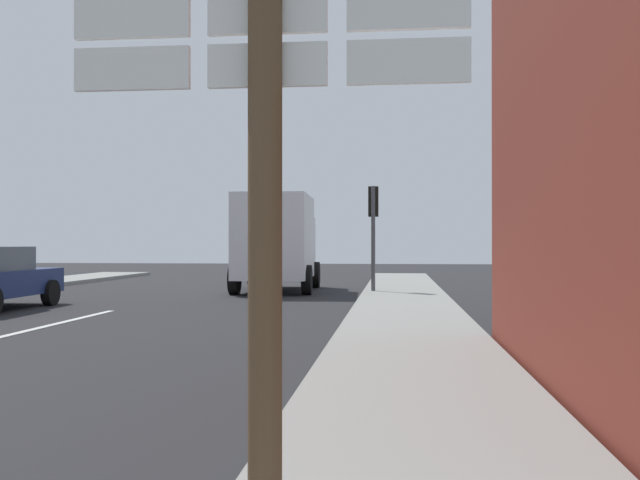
% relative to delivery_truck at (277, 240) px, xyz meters
% --- Properties ---
extents(ground_plane, '(80.00, 80.00, 0.00)m').
position_rel_delivery_truck_xyz_m(ground_plane, '(-2.65, -8.96, -1.65)').
color(ground_plane, '#232326').
extents(sidewalk_right, '(2.38, 44.00, 0.14)m').
position_rel_delivery_truck_xyz_m(sidewalk_right, '(4.03, -10.96, -1.58)').
color(sidewalk_right, gray).
rests_on(sidewalk_right, ground).
extents(delivery_truck, '(2.63, 5.07, 3.05)m').
position_rel_delivery_truck_xyz_m(delivery_truck, '(0.00, 0.00, 0.00)').
color(delivery_truck, silver).
rests_on(delivery_truck, ground).
extents(route_sign_post, '(1.66, 0.14, 3.20)m').
position_rel_delivery_truck_xyz_m(route_sign_post, '(3.26, -19.66, 0.35)').
color(route_sign_post, brown).
rests_on(route_sign_post, ground).
extents(traffic_light_far_right, '(0.30, 0.49, 3.25)m').
position_rel_delivery_truck_xyz_m(traffic_light_far_right, '(3.14, -1.34, 0.75)').
color(traffic_light_far_right, '#47474C').
rests_on(traffic_light_far_right, ground).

